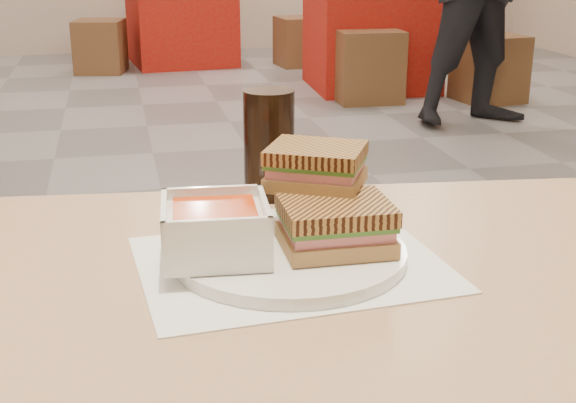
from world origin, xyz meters
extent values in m
cube|color=tan|center=(-0.02, -2.08, 0.73)|extent=(1.27, 0.83, 0.03)
cube|color=white|center=(0.01, -2.01, 0.75)|extent=(0.35, 0.28, 0.00)
cylinder|color=white|center=(0.01, -2.00, 0.76)|extent=(0.26, 0.26, 0.01)
cube|color=white|center=(-0.07, -2.01, 0.79)|extent=(0.12, 0.12, 0.05)
cube|color=#D74511|center=(-0.07, -2.01, 0.82)|extent=(0.10, 0.10, 0.01)
cube|color=white|center=(-0.02, -2.01, 0.82)|extent=(0.01, 0.11, 0.01)
cube|color=white|center=(-0.12, -2.00, 0.82)|extent=(0.01, 0.11, 0.01)
cube|color=white|center=(-0.07, -1.95, 0.82)|extent=(0.11, 0.01, 0.01)
cube|color=white|center=(-0.08, -2.06, 0.82)|extent=(0.11, 0.01, 0.01)
cube|color=#A87B45|center=(0.06, -2.01, 0.78)|extent=(0.12, 0.10, 0.02)
cube|color=#D37170|center=(0.06, -2.01, 0.79)|extent=(0.11, 0.09, 0.01)
cube|color=#386B23|center=(0.06, -2.01, 0.80)|extent=(0.12, 0.10, 0.01)
cube|color=olive|center=(0.06, -2.01, 0.81)|extent=(0.12, 0.10, 0.02)
cube|color=#A87B45|center=(0.06, -1.94, 0.83)|extent=(0.14, 0.13, 0.02)
cube|color=#D37170|center=(0.06, -1.94, 0.84)|extent=(0.13, 0.12, 0.01)
cube|color=#386B23|center=(0.06, -1.94, 0.85)|extent=(0.13, 0.12, 0.01)
cube|color=olive|center=(0.06, -1.94, 0.86)|extent=(0.14, 0.13, 0.02)
cylinder|color=black|center=(0.03, -1.77, 0.82)|extent=(0.07, 0.07, 0.15)
cube|color=#9E0C08|center=(1.68, 2.77, 0.38)|extent=(0.89, 0.89, 0.75)
cube|color=#9E0C08|center=(0.43, 4.20, 0.37)|extent=(0.92, 0.92, 0.74)
cube|color=brown|center=(1.51, 2.31, 0.24)|extent=(0.44, 0.44, 0.48)
cube|color=brown|center=(2.32, 2.13, 0.22)|extent=(0.45, 0.45, 0.44)
cube|color=brown|center=(-0.27, 3.88, 0.21)|extent=(0.45, 0.45, 0.42)
cube|color=brown|center=(1.40, 3.87, 0.21)|extent=(0.41, 0.41, 0.41)
camera|label=1|loc=(-0.16, -2.79, 1.10)|focal=49.08mm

